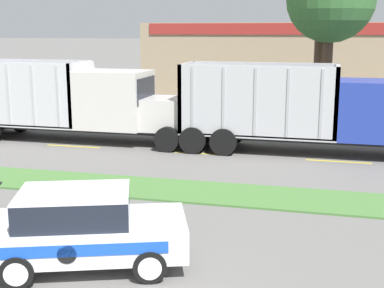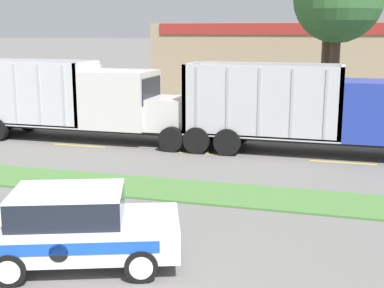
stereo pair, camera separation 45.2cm
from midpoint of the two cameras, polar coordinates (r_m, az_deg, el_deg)
The scene contains 8 objects.
grass_verge at distance 16.05m, azimuth 2.71°, elevation -5.23°, with size 120.00×2.19×0.06m, color #477538.
centre_line_3 at distance 23.10m, azimuth -11.41°, elevation -0.17°, with size 2.40×0.14×0.01m, color yellow.
centre_line_4 at distance 21.21m, azimuth 1.68°, elevation -1.02°, with size 2.40×0.14×0.01m, color yellow.
centre_line_5 at distance 20.59m, azimuth 16.40°, elevation -1.91°, with size 2.40×0.14×0.01m, color yellow.
dump_truck_mid at distance 23.82m, azimuth -9.75°, elevation 4.16°, with size 12.45×2.79×3.47m.
dump_truck_trail at distance 21.39m, azimuth 16.92°, elevation 2.92°, with size 11.06×2.63×3.50m.
rally_car at distance 11.32m, azimuth -11.01°, elevation -8.63°, with size 4.42×3.12×1.65m.
store_building_backdrop at distance 44.94m, azimuth 17.88°, elevation 8.76°, with size 31.03×12.10×5.34m.
Camera 2 is at (3.70, -6.41, 4.79)m, focal length 50.00 mm.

